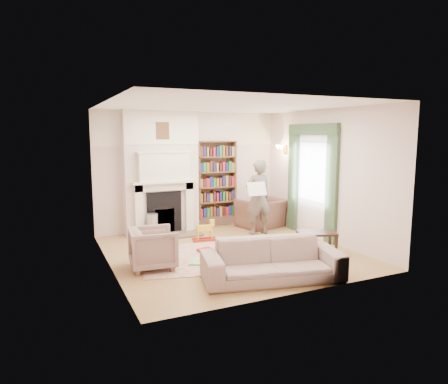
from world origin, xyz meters
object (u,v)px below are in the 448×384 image
rocking_horse (204,230)px  armchair_reading (262,213)px  sofa (272,260)px  paraffin_heater (153,226)px  armchair_left (153,248)px  man_reading (258,197)px  coffee_table (316,243)px  bookcase (216,179)px

rocking_horse → armchair_reading: bearing=26.8°
sofa → paraffin_heater: bearing=121.1°
armchair_reading → armchair_left: (-3.23, -1.89, 0.00)m
man_reading → paraffin_heater: (-2.29, 0.63, -0.58)m
armchair_reading → man_reading: man_reading is taller
coffee_table → armchair_left: bearing=-168.8°
man_reading → rocking_horse: 1.47m
armchair_left → man_reading: (2.78, 1.29, 0.51)m
armchair_left → coffee_table: armchair_left is taller
coffee_table → paraffin_heater: size_ratio=1.27×
armchair_left → coffee_table: size_ratio=1.10×
bookcase → armchair_reading: (1.00, -0.52, -0.83)m
armchair_reading → coffee_table: 2.47m
armchair_left → armchair_reading: bearing=-53.9°
armchair_reading → sofa: size_ratio=0.49×
armchair_reading → paraffin_heater: size_ratio=1.94×
armchair_left → sofa: armchair_left is taller
armchair_left → paraffin_heater: armchair_left is taller
armchair_reading → sofa: (-1.68, -3.23, -0.03)m
sofa → coffee_table: 1.65m
paraffin_heater → rocking_horse: size_ratio=1.07×
rocking_horse → armchair_left: bearing=-131.0°
man_reading → coffee_table: bearing=99.2°
bookcase → sofa: bookcase is taller
armchair_left → paraffin_heater: size_ratio=1.39×
armchair_reading → rocking_horse: 1.89m
sofa → rocking_horse: sofa is taller
coffee_table → rocking_horse: size_ratio=1.36×
bookcase → armchair_left: bearing=-132.8°
sofa → coffee_table: sofa is taller
man_reading → paraffin_heater: size_ratio=3.11×
man_reading → bookcase: bearing=-61.6°
bookcase → man_reading: bookcase is taller
sofa → rocking_horse: size_ratio=4.23×
coffee_table → man_reading: bearing=118.7°
coffee_table → rocking_horse: rocking_horse is taller
armchair_left → rocking_horse: armchair_left is taller
sofa → coffee_table: (1.45, 0.77, -0.09)m
coffee_table → armchair_reading: bearing=106.5°
armchair_left → man_reading: bearing=-59.3°
rocking_horse → man_reading: bearing=8.5°
paraffin_heater → sofa: bearing=-71.9°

